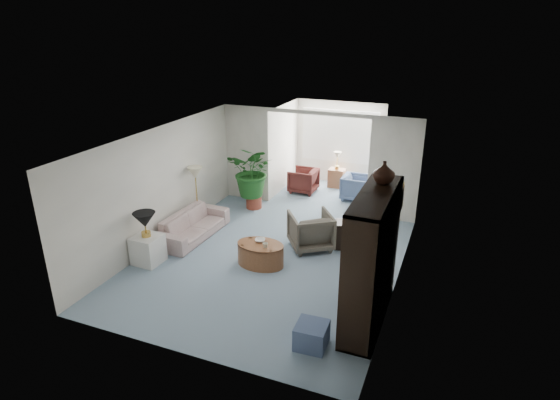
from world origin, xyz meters
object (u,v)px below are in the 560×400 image
at_px(framed_picture, 400,201).
at_px(sunroom_chair_blue, 356,187).
at_px(sofa, 193,225).
at_px(coffee_bowl, 260,240).
at_px(coffee_cup, 265,245).
at_px(cabinet_urn, 384,172).
at_px(ottoman, 312,335).
at_px(sunroom_chair_maroon, 303,180).
at_px(side_table_dark, 346,235).
at_px(floor_lamp, 195,173).
at_px(wingback_chair, 311,231).
at_px(entertainment_cabinet, 371,259).
at_px(coffee_table, 261,254).
at_px(sunroom_table, 336,178).
at_px(end_table, 148,249).
at_px(table_lamp, 144,220).
at_px(plant_pot, 254,202).

bearing_deg(framed_picture, sunroom_chair_blue, 111.69).
distance_m(sofa, coffee_bowl, 1.93).
distance_m(sofa, coffee_cup, 2.18).
relative_size(coffee_cup, cabinet_urn, 0.29).
relative_size(coffee_bowl, ottoman, 0.44).
bearing_deg(coffee_cup, sunroom_chair_blue, 79.93).
height_order(ottoman, sunroom_chair_maroon, sunroom_chair_maroon).
distance_m(framed_picture, cabinet_urn, 0.87).
bearing_deg(side_table_dark, sunroom_chair_blue, 99.25).
height_order(side_table_dark, ottoman, side_table_dark).
height_order(floor_lamp, wingback_chair, floor_lamp).
xyz_separation_m(entertainment_cabinet, sunroom_chair_maroon, (-2.91, 5.17, -0.74)).
bearing_deg(sofa, coffee_table, -105.41).
height_order(coffee_cup, sunroom_chair_maroon, sunroom_chair_maroon).
bearing_deg(coffee_cup, sunroom_table, 89.82).
distance_m(cabinet_urn, sunroom_chair_blue, 5.28).
height_order(sofa, wingback_chair, wingback_chair).
bearing_deg(sunroom_chair_maroon, side_table_dark, 34.98).
xyz_separation_m(side_table_dark, sunroom_chair_blue, (-0.46, 2.84, 0.05)).
distance_m(end_table, table_lamp, 0.64).
bearing_deg(ottoman, entertainment_cabinet, 57.75).
relative_size(table_lamp, side_table_dark, 0.77).
xyz_separation_m(floor_lamp, cabinet_urn, (4.53, -1.74, 1.09)).
distance_m(side_table_dark, entertainment_cabinet, 2.63).
distance_m(sofa, end_table, 1.36).
xyz_separation_m(sofa, sunroom_chair_maroon, (1.32, 3.62, 0.05)).
bearing_deg(sofa, framed_picture, -94.57).
relative_size(floor_lamp, ottoman, 0.78).
bearing_deg(floor_lamp, sunroom_chair_maroon, 61.11).
height_order(end_table, coffee_cup, end_table).
relative_size(sofa, coffee_table, 2.04).
xyz_separation_m(entertainment_cabinet, plant_pot, (-3.70, 3.59, -0.92)).
bearing_deg(floor_lamp, cabinet_urn, -21.00).
bearing_deg(coffee_bowl, wingback_chair, 53.02).
bearing_deg(end_table, table_lamp, 0.00).
bearing_deg(wingback_chair, sofa, -24.70).
bearing_deg(coffee_table, framed_picture, 1.96).
xyz_separation_m(coffee_cup, sunroom_chair_blue, (0.77, 4.31, -0.16)).
bearing_deg(coffee_bowl, side_table_dark, 41.59).
distance_m(framed_picture, wingback_chair, 2.49).
height_order(coffee_table, plant_pot, coffee_table).
xyz_separation_m(coffee_table, sunroom_table, (0.17, 4.96, 0.04)).
distance_m(floor_lamp, sunroom_chair_blue, 4.38).
distance_m(ottoman, sunroom_table, 7.08).
distance_m(cabinet_urn, ottoman, 2.69).
distance_m(sofa, table_lamp, 1.51).
height_order(coffee_cup, wingback_chair, wingback_chair).
bearing_deg(coffee_cup, end_table, -163.78).
bearing_deg(end_table, entertainment_cabinet, -2.61).
bearing_deg(sunroom_chair_blue, entertainment_cabinet, -164.37).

